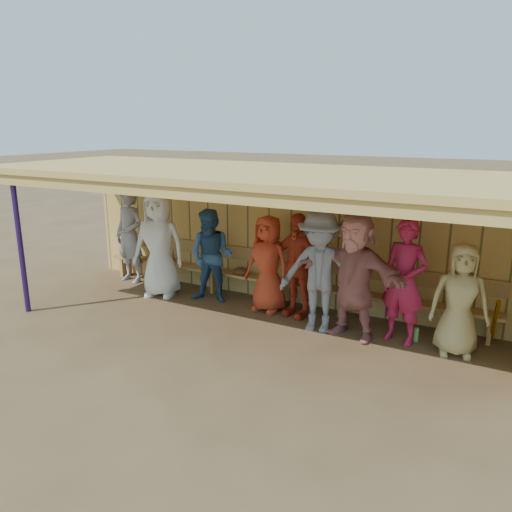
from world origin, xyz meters
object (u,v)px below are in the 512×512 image
Objects in this scene: player_e at (319,272)px; player_h at (460,300)px; bench at (276,274)px; player_extra at (268,264)px; player_d at (297,265)px; player_f at (354,275)px; player_a at (130,236)px; player_g at (404,282)px; player_b at (159,245)px; player_c at (212,256)px.

player_h is at bearing -4.02° from player_e.
player_e is 1.50m from bench.
player_extra is 0.22× the size of bench.
player_f is at bearing -6.06° from player_d.
player_e is 1.14× the size of player_extra.
player_f reaches higher than player_extra.
player_d is at bearing 4.57° from player_a.
player_g is (1.80, -0.21, 0.05)m from player_d.
player_b is 4.51m from player_g.
player_b is 1.12× the size of player_d.
player_c is 1.66m from player_d.
player_a is 1.18m from player_b.
player_c is at bearing -6.15° from player_b.
player_f reaches higher than player_e.
player_c is at bearing 0.62° from player_a.
bench is (3.20, 0.31, -0.44)m from player_a.
player_e is at bearing -36.05° from bench.
player_e reaches higher than player_g.
player_e is at bearing -0.42° from player_a.
player_b reaches higher than player_c.
player_a is 5.63m from player_g.
player_b is 1.06× the size of player_g.
bench is at bearing 12.08° from player_a.
player_d reaches higher than player_c.
player_extra is (-2.35, 0.20, -0.09)m from player_g.
player_b is 1.16× the size of player_c.
player_f is 1.70m from player_extra.
player_f is at bearing -6.18° from player_extra.
player_a is 3.27m from player_extra.
player_d is 1.05× the size of player_extra.
player_d is 0.92× the size of player_e.
player_a reaches higher than player_extra.
player_a is 1.03× the size of player_g.
bench is at bearing 104.24° from player_extra.
player_c is 3.46m from player_g.
player_c is 0.97× the size of player_d.
player_d is (2.71, 0.28, -0.11)m from player_b.
bench is at bearing 166.85° from player_f.
player_g reaches higher than player_extra.
player_c is 0.88× the size of player_f.
player_g is (0.70, 0.17, -0.04)m from player_f.
player_g is (3.46, -0.12, 0.08)m from player_c.
player_h is (0.79, -0.05, -0.13)m from player_g.
player_e is at bearing -22.85° from player_d.
player_b is at bearing -165.78° from player_g.
player_e is 0.55m from player_f.
player_a is 1.14× the size of player_extra.
player_c is 1.06× the size of player_h.
player_h is at bearing -12.45° from bench.
player_g is (1.25, 0.19, -0.02)m from player_e.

